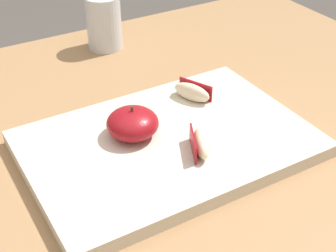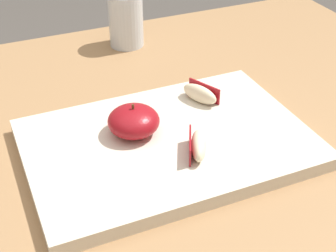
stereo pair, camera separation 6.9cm
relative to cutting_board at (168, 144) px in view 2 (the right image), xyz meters
The scene contains 6 objects.
dining_table 0.14m from the cutting_board, 158.46° to the left, with size 1.28×0.86×0.74m.
cutting_board is the anchor object (origin of this frame).
apple_half_skin_up 0.06m from the cutting_board, 147.03° to the left, with size 0.07×0.07×0.05m.
apple_wedge_near_knife 0.11m from the cutting_board, 39.45° to the left, with size 0.05×0.07×0.03m.
apple_wedge_front 0.06m from the cutting_board, 66.10° to the right, with size 0.05×0.07×0.03m.
drinking_glass_water 0.36m from the cutting_board, 79.70° to the left, with size 0.07×0.07×0.10m.
Camera 2 is at (-0.15, -0.55, 1.17)m, focal length 52.90 mm.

